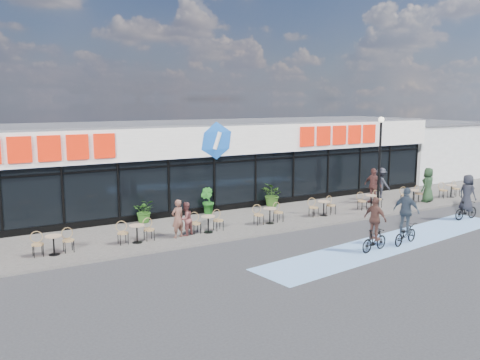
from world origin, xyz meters
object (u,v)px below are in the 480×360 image
object	(u,v)px
potted_plant_mid	(207,201)
cyclist_b	(467,200)
patron_right	(186,219)
pedestrian_c	(428,185)
potted_plant_left	(145,211)
potted_plant_right	(273,195)
pedestrian_a	(373,185)
lamp_post	(380,157)
patron_left	(178,219)
pedestrian_b	(381,184)
cyclist_a	(375,228)

from	to	relation	value
potted_plant_mid	cyclist_b	xyz separation A→B (m)	(10.63, -7.15, 0.21)
patron_right	pedestrian_c	xyz separation A→B (m)	(14.82, -0.25, 0.25)
potted_plant_left	potted_plant_right	bearing A→B (deg)	-0.27
pedestrian_a	cyclist_b	distance (m)	5.18
lamp_post	potted_plant_left	size ratio (longest dim) A/B	4.43
patron_right	pedestrian_a	xyz separation A→B (m)	(11.95, 1.15, 0.25)
patron_left	pedestrian_b	world-z (taller)	pedestrian_b
lamp_post	pedestrian_c	world-z (taller)	lamp_post
potted_plant_mid	patron_left	xyz separation A→B (m)	(-3.08, -3.43, 0.14)
cyclist_a	pedestrian_c	bearing A→B (deg)	29.36
potted_plant_right	pedestrian_b	world-z (taller)	pedestrian_b
potted_plant_left	cyclist_a	distance (m)	10.64
pedestrian_a	patron_right	bearing A→B (deg)	-92.28
potted_plant_mid	patron_left	distance (m)	4.61
potted_plant_mid	pedestrian_a	bearing A→B (deg)	-12.98
potted_plant_right	pedestrian_a	bearing A→B (deg)	-19.72
potted_plant_mid	pedestrian_c	distance (m)	12.67
patron_left	cyclist_b	xyz separation A→B (m)	(13.70, -3.73, 0.06)
lamp_post	cyclist_b	world-z (taller)	lamp_post
potted_plant_left	cyclist_b	xyz separation A→B (m)	(14.00, -6.99, 0.32)
pedestrian_c	pedestrian_a	bearing A→B (deg)	-37.47
lamp_post	patron_right	size ratio (longest dim) A/B	3.38
potted_plant_left	potted_plant_mid	distance (m)	3.38
pedestrian_a	cyclist_b	xyz separation A→B (m)	(1.33, -5.01, -0.10)
potted_plant_left	cyclist_a	bearing A→B (deg)	-54.01
pedestrian_b	potted_plant_right	bearing A→B (deg)	67.55
patron_right	potted_plant_mid	bearing A→B (deg)	-153.11
patron_right	cyclist_b	world-z (taller)	cyclist_b
potted_plant_mid	pedestrian_a	xyz separation A→B (m)	(9.30, -2.14, 0.31)
potted_plant_mid	pedestrian_c	xyz separation A→B (m)	(12.16, -3.54, 0.30)
patron_left	patron_right	size ratio (longest dim) A/B	1.12
patron_left	cyclist_b	size ratio (longest dim) A/B	0.73
patron_right	cyclist_a	size ratio (longest dim) A/B	0.68
lamp_post	pedestrian_a	xyz separation A→B (m)	(1.90, 2.29, -1.95)
potted_plant_right	patron_right	size ratio (longest dim) A/B	0.90
potted_plant_right	pedestrian_a	xyz separation A→B (m)	(5.43, -1.95, 0.33)
potted_plant_left	potted_plant_mid	bearing A→B (deg)	2.75
patron_right	cyclist_a	distance (m)	7.78
pedestrian_a	pedestrian_c	world-z (taller)	pedestrian_a
patron_left	potted_plant_right	bearing A→B (deg)	-169.45
patron_right	pedestrian_b	size ratio (longest dim) A/B	0.78
patron_left	pedestrian_b	distance (m)	13.55
patron_left	pedestrian_c	xyz separation A→B (m)	(15.24, -0.12, 0.16)
lamp_post	pedestrian_b	world-z (taller)	lamp_post
patron_right	pedestrian_c	world-z (taller)	pedestrian_c
potted_plant_left	patron_right	xyz separation A→B (m)	(0.72, -3.13, 0.17)
lamp_post	cyclist_a	xyz separation A→B (m)	(-4.52, -4.33, -2.11)
patron_right	patron_left	bearing A→B (deg)	-6.78
patron_right	pedestrian_b	bearing A→B (deg)	162.77
lamp_post	patron_left	distance (m)	10.73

